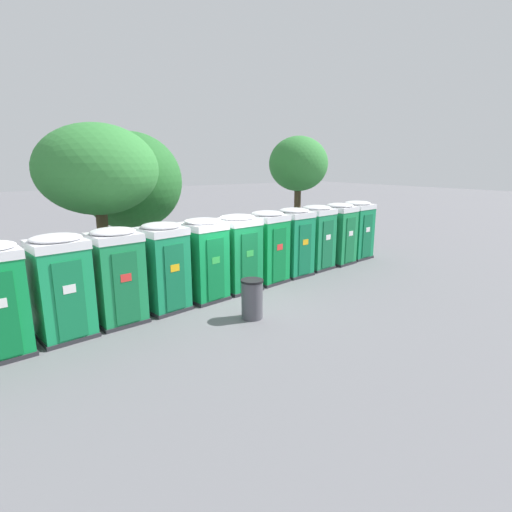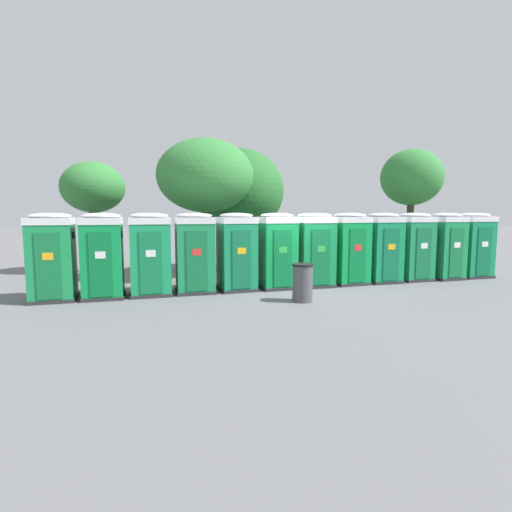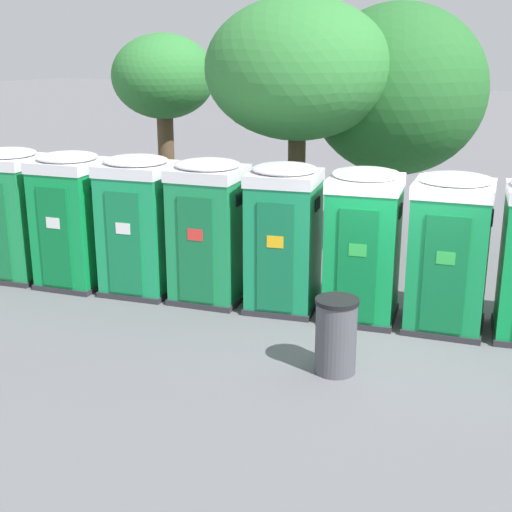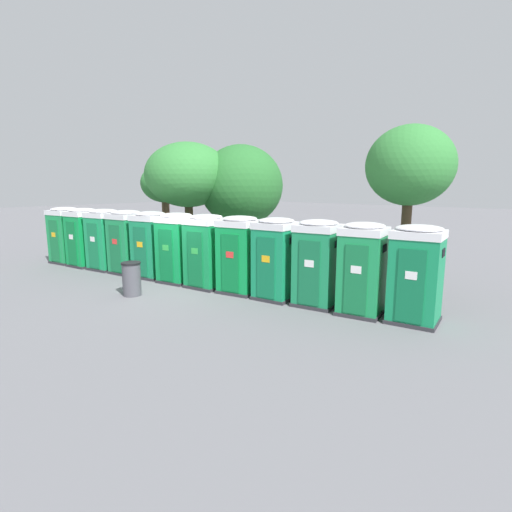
# 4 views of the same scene
# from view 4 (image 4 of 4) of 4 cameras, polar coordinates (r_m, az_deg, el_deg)

# --- Properties ---
(ground_plane) EXTENTS (120.00, 120.00, 0.00)m
(ground_plane) POSITION_cam_4_polar(r_m,az_deg,el_deg) (14.24, -10.32, -4.36)
(ground_plane) COLOR slate
(portapotty_0) EXTENTS (1.40, 1.37, 2.54)m
(portapotty_0) POSITION_cam_4_polar(r_m,az_deg,el_deg) (20.11, -25.51, 2.75)
(portapotty_0) COLOR #2D2D33
(portapotty_0) RESTS_ON ground
(portapotty_1) EXTENTS (1.32, 1.33, 2.54)m
(portapotty_1) POSITION_cam_4_polar(r_m,az_deg,el_deg) (18.95, -23.38, 2.51)
(portapotty_1) COLOR #2D2D33
(portapotty_1) RESTS_ON ground
(portapotty_2) EXTENTS (1.40, 1.36, 2.54)m
(portapotty_2) POSITION_cam_4_polar(r_m,az_deg,el_deg) (17.87, -20.77, 2.27)
(portapotty_2) COLOR #2D2D33
(portapotty_2) RESTS_ON ground
(portapotty_3) EXTENTS (1.35, 1.33, 2.54)m
(portapotty_3) POSITION_cam_4_polar(r_m,az_deg,el_deg) (16.80, -17.93, 1.98)
(portapotty_3) COLOR #2D2D33
(portapotty_3) RESTS_ON ground
(portapotty_4) EXTENTS (1.37, 1.39, 2.54)m
(portapotty_4) POSITION_cam_4_polar(r_m,az_deg,el_deg) (15.78, -14.72, 1.64)
(portapotty_4) COLOR #2D2D33
(portapotty_4) RESTS_ON ground
(portapotty_5) EXTENTS (1.36, 1.38, 2.54)m
(portapotty_5) POSITION_cam_4_polar(r_m,az_deg,el_deg) (14.78, -11.21, 1.22)
(portapotty_5) COLOR #2D2D33
(portapotty_5) RESTS_ON ground
(portapotty_6) EXTENTS (1.37, 1.33, 2.54)m
(portapotty_6) POSITION_cam_4_polar(r_m,az_deg,el_deg) (13.88, -7.12, 0.76)
(portapotty_6) COLOR #2D2D33
(portapotty_6) RESTS_ON ground
(portapotty_7) EXTENTS (1.42, 1.40, 2.54)m
(portapotty_7) POSITION_cam_4_polar(r_m,az_deg,el_deg) (13.10, -2.33, 0.27)
(portapotty_7) COLOR #2D2D33
(portapotty_7) RESTS_ON ground
(portapotty_8) EXTENTS (1.30, 1.32, 2.54)m
(portapotty_8) POSITION_cam_4_polar(r_m,az_deg,el_deg) (12.37, 2.87, -0.31)
(portapotty_8) COLOR #2D2D33
(portapotty_8) RESTS_ON ground
(portapotty_9) EXTENTS (1.37, 1.37, 2.54)m
(portapotty_9) POSITION_cam_4_polar(r_m,az_deg,el_deg) (11.81, 8.77, -0.93)
(portapotty_9) COLOR #2D2D33
(portapotty_9) RESTS_ON ground
(portapotty_10) EXTENTS (1.33, 1.37, 2.54)m
(portapotty_10) POSITION_cam_4_polar(r_m,az_deg,el_deg) (11.25, 14.98, -1.70)
(portapotty_10) COLOR #2D2D33
(portapotty_10) RESTS_ON ground
(portapotty_11) EXTENTS (1.38, 1.35, 2.54)m
(portapotty_11) POSITION_cam_4_polar(r_m,az_deg,el_deg) (11.00, 21.90, -2.37)
(portapotty_11) COLOR #2D2D33
(portapotty_11) RESTS_ON ground
(street_tree_0) EXTENTS (3.71, 3.71, 5.35)m
(street_tree_0) POSITION_cam_4_polar(r_m,az_deg,el_deg) (17.99, -9.71, 11.28)
(street_tree_0) COLOR #4C3826
(street_tree_0) RESTS_ON ground
(street_tree_1) EXTENTS (2.63, 2.63, 4.68)m
(street_tree_1) POSITION_cam_4_polar(r_m,az_deg,el_deg) (23.06, -12.90, 9.92)
(street_tree_1) COLOR brown
(street_tree_1) RESTS_ON ground
(street_tree_2) EXTENTS (2.71, 2.71, 5.36)m
(street_tree_2) POSITION_cam_4_polar(r_m,az_deg,el_deg) (13.61, 21.12, 11.79)
(street_tree_2) COLOR #4C3826
(street_tree_2) RESTS_ON ground
(street_tree_3) EXTENTS (3.73, 3.73, 5.28)m
(street_tree_3) POSITION_cam_4_polar(r_m,az_deg,el_deg) (18.07, -2.15, 9.95)
(street_tree_3) COLOR brown
(street_tree_3) RESTS_ON ground
(trash_can) EXTENTS (0.61, 0.61, 1.09)m
(trash_can) POSITION_cam_4_polar(r_m,az_deg,el_deg) (13.44, -17.34, -3.12)
(trash_can) COLOR #4C4C54
(trash_can) RESTS_ON ground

